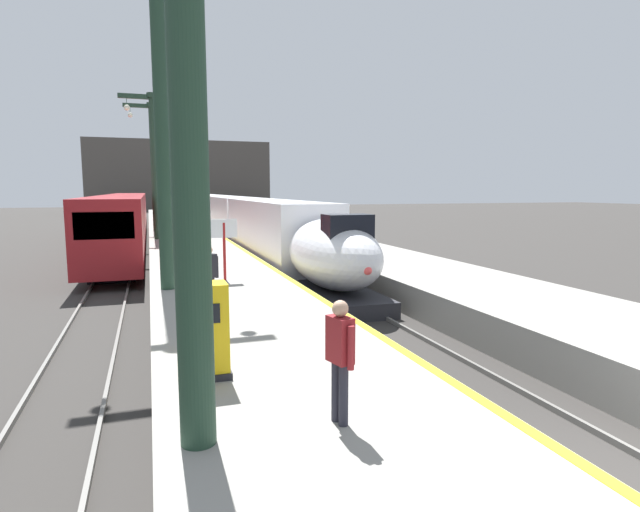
{
  "coord_description": "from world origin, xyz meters",
  "views": [
    {
      "loc": [
        -6.37,
        -4.85,
        4.18
      ],
      "look_at": [
        -0.58,
        12.41,
        1.8
      ],
      "focal_mm": 28.57,
      "sensor_mm": 36.0,
      "label": 1
    }
  ],
  "objects_px": {
    "ticket_machine_yellow": "(206,334)",
    "departure_info_board": "(224,237)",
    "regional_train_adjacent": "(125,218)",
    "passenger_far_waiting": "(209,272)",
    "station_column_distant": "(153,155)",
    "rolling_suitcase": "(197,264)",
    "passenger_near_edge": "(191,247)",
    "passenger_mid_platform": "(340,352)",
    "station_column_far": "(154,152)",
    "station_column_mid": "(160,89)",
    "highspeed_train_main": "(217,212)"
  },
  "relations": [
    {
      "from": "station_column_distant",
      "to": "station_column_mid",
      "type": "bearing_deg",
      "value": -90.0
    },
    {
      "from": "highspeed_train_main",
      "to": "ticket_machine_yellow",
      "type": "height_order",
      "value": "highspeed_train_main"
    },
    {
      "from": "passenger_near_edge",
      "to": "passenger_mid_platform",
      "type": "bearing_deg",
      "value": -86.22
    },
    {
      "from": "station_column_distant",
      "to": "ticket_machine_yellow",
      "type": "bearing_deg",
      "value": -89.38
    },
    {
      "from": "highspeed_train_main",
      "to": "rolling_suitcase",
      "type": "distance_m",
      "value": 31.55
    },
    {
      "from": "regional_train_adjacent",
      "to": "ticket_machine_yellow",
      "type": "distance_m",
      "value": 31.8
    },
    {
      "from": "regional_train_adjacent",
      "to": "passenger_mid_platform",
      "type": "xyz_separation_m",
      "value": [
        4.06,
        -34.0,
        -0.09
      ]
    },
    {
      "from": "passenger_far_waiting",
      "to": "rolling_suitcase",
      "type": "relative_size",
      "value": 1.72
    },
    {
      "from": "station_column_far",
      "to": "departure_info_board",
      "type": "bearing_deg",
      "value": -83.23
    },
    {
      "from": "station_column_mid",
      "to": "passenger_mid_platform",
      "type": "height_order",
      "value": "station_column_mid"
    },
    {
      "from": "station_column_far",
      "to": "passenger_near_edge",
      "type": "relative_size",
      "value": 5.35
    },
    {
      "from": "ticket_machine_yellow",
      "to": "departure_info_board",
      "type": "distance_m",
      "value": 9.38
    },
    {
      "from": "station_column_distant",
      "to": "rolling_suitcase",
      "type": "xyz_separation_m",
      "value": [
        1.2,
        -21.1,
        -5.41
      ]
    },
    {
      "from": "highspeed_train_main",
      "to": "ticket_machine_yellow",
      "type": "bearing_deg",
      "value": -97.42
    },
    {
      "from": "station_column_distant",
      "to": "passenger_far_waiting",
      "type": "height_order",
      "value": "station_column_distant"
    },
    {
      "from": "highspeed_train_main",
      "to": "passenger_near_edge",
      "type": "xyz_separation_m",
      "value": [
        -4.93,
        -31.47,
        0.07
      ]
    },
    {
      "from": "highspeed_train_main",
      "to": "regional_train_adjacent",
      "type": "relative_size",
      "value": 2.05
    },
    {
      "from": "highspeed_train_main",
      "to": "regional_train_adjacent",
      "type": "height_order",
      "value": "regional_train_adjacent"
    },
    {
      "from": "station_column_far",
      "to": "station_column_distant",
      "type": "relative_size",
      "value": 0.95
    },
    {
      "from": "passenger_mid_platform",
      "to": "station_column_mid",
      "type": "bearing_deg",
      "value": 100.03
    },
    {
      "from": "passenger_near_edge",
      "to": "passenger_far_waiting",
      "type": "xyz_separation_m",
      "value": [
        -0.02,
        -6.28,
        0.0
      ]
    },
    {
      "from": "passenger_mid_platform",
      "to": "departure_info_board",
      "type": "distance_m",
      "value": 11.53
    },
    {
      "from": "station_column_mid",
      "to": "rolling_suitcase",
      "type": "xyz_separation_m",
      "value": [
        1.2,
        3.25,
        -5.85
      ]
    },
    {
      "from": "departure_info_board",
      "to": "rolling_suitcase",
      "type": "bearing_deg",
      "value": 108.49
    },
    {
      "from": "station_column_mid",
      "to": "passenger_far_waiting",
      "type": "bearing_deg",
      "value": -74.03
    },
    {
      "from": "regional_train_adjacent",
      "to": "passenger_near_edge",
      "type": "bearing_deg",
      "value": -81.23
    },
    {
      "from": "regional_train_adjacent",
      "to": "departure_info_board",
      "type": "height_order",
      "value": "regional_train_adjacent"
    },
    {
      "from": "station_column_mid",
      "to": "station_column_far",
      "type": "xyz_separation_m",
      "value": [
        -0.0,
        17.39,
        -0.71
      ]
    },
    {
      "from": "regional_train_adjacent",
      "to": "station_column_far",
      "type": "xyz_separation_m",
      "value": [
        2.2,
        -6.1,
        4.37
      ]
    },
    {
      "from": "regional_train_adjacent",
      "to": "passenger_far_waiting",
      "type": "bearing_deg",
      "value": -83.31
    },
    {
      "from": "passenger_far_waiting",
      "to": "departure_info_board",
      "type": "xyz_separation_m",
      "value": [
        1.0,
        4.32,
        0.52
      ]
    },
    {
      "from": "regional_train_adjacent",
      "to": "station_column_mid",
      "type": "height_order",
      "value": "station_column_mid"
    },
    {
      "from": "passenger_far_waiting",
      "to": "departure_info_board",
      "type": "bearing_deg",
      "value": 76.95
    },
    {
      "from": "highspeed_train_main",
      "to": "rolling_suitcase",
      "type": "height_order",
      "value": "highspeed_train_main"
    },
    {
      "from": "station_column_mid",
      "to": "passenger_near_edge",
      "type": "relative_size",
      "value": 6.14
    },
    {
      "from": "station_column_mid",
      "to": "passenger_far_waiting",
      "type": "relative_size",
      "value": 6.14
    },
    {
      "from": "station_column_far",
      "to": "ticket_machine_yellow",
      "type": "relative_size",
      "value": 5.65
    },
    {
      "from": "regional_train_adjacent",
      "to": "passenger_near_edge",
      "type": "height_order",
      "value": "regional_train_adjacent"
    },
    {
      "from": "ticket_machine_yellow",
      "to": "departure_info_board",
      "type": "bearing_deg",
      "value": 80.18
    },
    {
      "from": "station_column_far",
      "to": "station_column_distant",
      "type": "height_order",
      "value": "station_column_distant"
    },
    {
      "from": "passenger_near_edge",
      "to": "ticket_machine_yellow",
      "type": "relative_size",
      "value": 1.06
    },
    {
      "from": "passenger_far_waiting",
      "to": "rolling_suitcase",
      "type": "distance_m",
      "value": 6.6
    },
    {
      "from": "highspeed_train_main",
      "to": "passenger_near_edge",
      "type": "relative_size",
      "value": 44.45
    },
    {
      "from": "rolling_suitcase",
      "to": "departure_info_board",
      "type": "height_order",
      "value": "departure_info_board"
    },
    {
      "from": "departure_info_board",
      "to": "regional_train_adjacent",
      "type": "bearing_deg",
      "value": 100.45
    },
    {
      "from": "highspeed_train_main",
      "to": "departure_info_board",
      "type": "relative_size",
      "value": 35.44
    },
    {
      "from": "station_column_distant",
      "to": "ticket_machine_yellow",
      "type": "height_order",
      "value": "station_column_distant"
    },
    {
      "from": "departure_info_board",
      "to": "passenger_mid_platform",
      "type": "bearing_deg",
      "value": -90.44
    },
    {
      "from": "regional_train_adjacent",
      "to": "station_column_far",
      "type": "height_order",
      "value": "station_column_far"
    },
    {
      "from": "rolling_suitcase",
      "to": "departure_info_board",
      "type": "relative_size",
      "value": 0.46
    }
  ]
}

